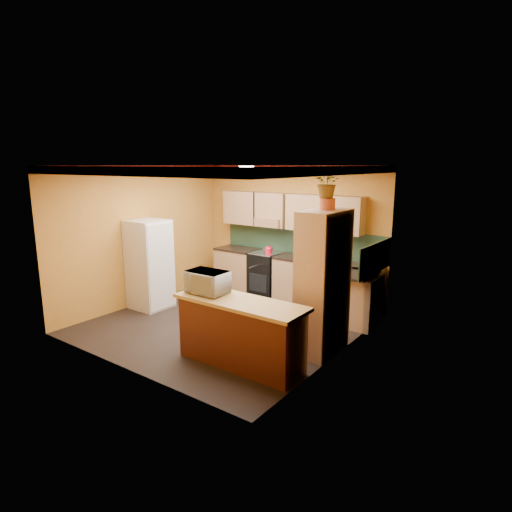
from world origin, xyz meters
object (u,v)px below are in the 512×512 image
at_px(stove, 266,274).
at_px(base_cabinets_back, 291,279).
at_px(fridge, 149,264).
at_px(pantry, 323,283).
at_px(breakfast_bar, 240,335).
at_px(microwave, 207,282).

bearing_deg(stove, base_cabinets_back, 0.00).
distance_m(fridge, pantry, 3.61).
distance_m(pantry, breakfast_bar, 1.40).
height_order(fridge, microwave, fridge).
distance_m(fridge, breakfast_bar, 3.07).
distance_m(base_cabinets_back, fridge, 2.82).
xyz_separation_m(stove, pantry, (2.26, -1.83, 0.59)).
xyz_separation_m(pantry, breakfast_bar, (-0.69, -1.06, -0.61)).
relative_size(stove, fridge, 0.54).
bearing_deg(pantry, breakfast_bar, -123.29).
bearing_deg(microwave, base_cabinets_back, 94.65).
bearing_deg(pantry, microwave, -140.67).
bearing_deg(breakfast_bar, pantry, 56.71).
bearing_deg(stove, breakfast_bar, -61.54).
distance_m(base_cabinets_back, microwave, 2.98).
height_order(base_cabinets_back, microwave, microwave).
relative_size(fridge, breakfast_bar, 0.94).
height_order(stove, microwave, microwave).
height_order(stove, fridge, fridge).
bearing_deg(breakfast_bar, base_cabinets_back, 108.03).
relative_size(breakfast_bar, microwave, 3.11).
xyz_separation_m(fridge, microwave, (2.31, -0.91, 0.24)).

